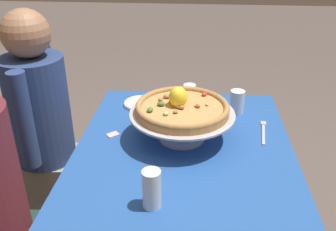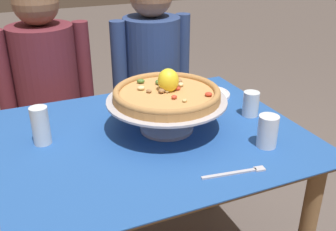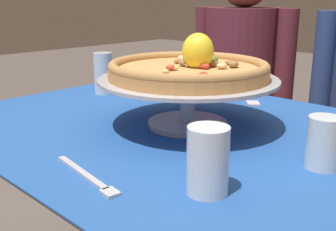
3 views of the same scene
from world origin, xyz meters
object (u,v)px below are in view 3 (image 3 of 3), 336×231
(water_glass_side_right, at_px, (324,146))
(diner_left, at_px, (239,108))
(sugar_packet, at_px, (253,103))
(pizza, at_px, (189,68))
(pizza_stand, at_px, (188,91))
(water_glass_front_right, at_px, (208,165))
(dinner_fork, at_px, (89,177))
(water_glass_side_left, at_px, (103,75))

(water_glass_side_right, relative_size, diner_left, 0.08)
(sugar_packet, bearing_deg, pizza, -89.62)
(pizza_stand, height_order, sugar_packet, pizza_stand)
(water_glass_front_right, distance_m, sugar_packet, 0.61)
(sugar_packet, distance_m, diner_left, 0.57)
(pizza, xyz_separation_m, water_glass_front_right, (0.26, -0.25, -0.10))
(water_glass_side_right, xyz_separation_m, dinner_fork, (-0.27, -0.33, -0.04))
(pizza, relative_size, sugar_packet, 7.72)
(water_glass_side_left, bearing_deg, water_glass_side_right, -6.85)
(pizza_stand, xyz_separation_m, sugar_packet, (-0.00, 0.30, -0.09))
(pizza, bearing_deg, diner_left, 115.06)
(water_glass_side_left, bearing_deg, sugar_packet, 27.19)
(diner_left, bearing_deg, pizza_stand, -65.06)
(pizza_stand, bearing_deg, dinner_fork, -77.03)
(pizza_stand, xyz_separation_m, dinner_fork, (0.08, -0.36, -0.09))
(pizza_stand, height_order, water_glass_front_right, pizza_stand)
(pizza, xyz_separation_m, diner_left, (-0.34, 0.73, -0.30))
(sugar_packet, xyz_separation_m, diner_left, (-0.34, 0.43, -0.16))
(water_glass_front_right, bearing_deg, diner_left, 121.61)
(water_glass_front_right, distance_m, dinner_fork, 0.22)
(water_glass_front_right, xyz_separation_m, dinner_fork, (-0.18, -0.10, -0.05))
(water_glass_side_right, bearing_deg, pizza, 176.39)
(sugar_packet, relative_size, diner_left, 0.04)
(sugar_packet, bearing_deg, diner_left, 128.15)
(water_glass_front_right, height_order, dinner_fork, water_glass_front_right)
(water_glass_side_left, bearing_deg, diner_left, 81.47)
(pizza_stand, height_order, pizza, pizza)
(pizza_stand, xyz_separation_m, water_glass_side_right, (0.35, -0.02, -0.05))
(water_glass_side_right, distance_m, sugar_packet, 0.48)
(water_glass_side_right, bearing_deg, diner_left, 132.75)
(pizza_stand, relative_size, diner_left, 0.36)
(pizza, distance_m, diner_left, 0.86)
(pizza_stand, relative_size, sugar_packet, 8.74)
(pizza, height_order, water_glass_front_right, pizza)
(water_glass_side_right, height_order, sugar_packet, water_glass_side_right)
(water_glass_side_left, xyz_separation_m, sugar_packet, (0.44, 0.22, -0.06))
(pizza_stand, height_order, dinner_fork, pizza_stand)
(water_glass_front_right, relative_size, dinner_fork, 0.55)
(dinner_fork, relative_size, sugar_packet, 4.14)
(pizza, distance_m, water_glass_side_right, 0.37)
(water_glass_side_left, xyz_separation_m, water_glass_side_right, (0.79, -0.10, -0.02))
(dinner_fork, bearing_deg, pizza_stand, 102.97)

